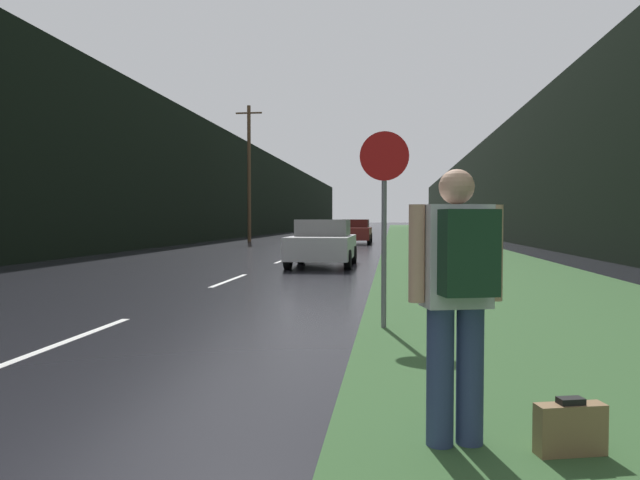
% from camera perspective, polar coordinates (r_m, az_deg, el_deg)
% --- Properties ---
extents(grass_verge, '(6.00, 240.00, 0.02)m').
position_cam_1_polar(grass_verge, '(40.03, 10.84, -0.11)').
color(grass_verge, '#33562D').
rests_on(grass_verge, ground_plane).
extents(lane_stripe_b, '(0.12, 3.00, 0.01)m').
position_cam_1_polar(lane_stripe_b, '(7.80, -23.72, -9.13)').
color(lane_stripe_b, silver).
rests_on(lane_stripe_b, ground_plane).
extents(lane_stripe_c, '(0.12, 3.00, 0.01)m').
position_cam_1_polar(lane_stripe_c, '(14.20, -9.03, -4.00)').
color(lane_stripe_c, silver).
rests_on(lane_stripe_c, ground_plane).
extents(lane_stripe_d, '(0.12, 3.00, 0.01)m').
position_cam_1_polar(lane_stripe_d, '(20.99, -3.69, -2.03)').
color(lane_stripe_d, silver).
rests_on(lane_stripe_d, ground_plane).
extents(lane_stripe_e, '(0.12, 3.00, 0.01)m').
position_cam_1_polar(lane_stripe_e, '(27.88, -0.98, -1.02)').
color(lane_stripe_e, silver).
rests_on(lane_stripe_e, ground_plane).
extents(treeline_far_side, '(2.00, 140.00, 8.28)m').
position_cam_1_polar(treeline_far_side, '(51.77, -7.93, 4.96)').
color(treeline_far_side, black).
rests_on(treeline_far_side, ground_plane).
extents(treeline_near_side, '(2.00, 140.00, 8.11)m').
position_cam_1_polar(treeline_near_side, '(50.71, 16.95, 4.85)').
color(treeline_near_side, black).
rests_on(treeline_near_side, ground_plane).
extents(utility_pole_far, '(1.80, 0.24, 9.21)m').
position_cam_1_polar(utility_pole_far, '(39.24, -7.10, 6.78)').
color(utility_pole_far, '#4C3823').
rests_on(utility_pole_far, ground_plane).
extents(stop_sign, '(0.67, 0.07, 2.69)m').
position_cam_1_polar(stop_sign, '(7.79, 6.43, 3.17)').
color(stop_sign, slate).
rests_on(stop_sign, ground_plane).
extents(hitchhiker_with_backpack, '(0.61, 0.50, 1.82)m').
position_cam_1_polar(hitchhiker_with_backpack, '(3.79, 13.62, -4.84)').
color(hitchhiker_with_backpack, navy).
rests_on(hitchhiker_with_backpack, ground_plane).
extents(suitcase, '(0.46, 0.23, 0.38)m').
position_cam_1_polar(suitcase, '(4.08, 23.74, -16.99)').
color(suitcase, olive).
rests_on(suitcase, ground_plane).
extents(car_passing_near, '(2.01, 4.02, 1.50)m').
position_cam_1_polar(car_passing_near, '(18.30, 0.28, -0.31)').
color(car_passing_near, '#BCBCBC').
rests_on(car_passing_near, ground_plane).
extents(car_passing_far, '(1.92, 4.48, 1.51)m').
position_cam_1_polar(car_passing_far, '(35.30, 3.61, 0.84)').
color(car_passing_far, maroon).
rests_on(car_passing_far, ground_plane).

